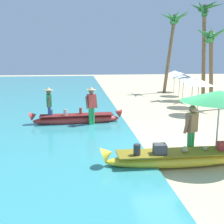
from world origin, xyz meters
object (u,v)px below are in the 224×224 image
at_px(boat_red_midground, 77,119).
at_px(person_vendor_hatted, 91,104).
at_px(person_tourist_customer, 191,129).
at_px(palm_tree_leaning_seaward, 205,24).
at_px(patio_umbrella_large, 220,96).
at_px(palm_tree_far_behind, 174,27).
at_px(boat_yellow_foreground, 176,158).
at_px(palm_tree_tall_inland, 211,42).
at_px(person_vendor_assistant, 49,103).

distance_m(boat_red_midground, person_vendor_hatted, 1.11).
bearing_deg(person_vendor_hatted, person_tourist_customer, -56.80).
bearing_deg(palm_tree_leaning_seaward, patio_umbrella_large, -112.16).
relative_size(palm_tree_leaning_seaward, palm_tree_far_behind, 1.02).
xyz_separation_m(boat_yellow_foreground, palm_tree_tall_inland, (6.46, 11.63, 3.85)).
xyz_separation_m(boat_red_midground, person_tourist_customer, (3.53, -4.76, 0.68)).
height_order(person_tourist_customer, palm_tree_far_behind, palm_tree_far_behind).
height_order(person_vendor_assistant, palm_tree_tall_inland, palm_tree_tall_inland).
distance_m(person_tourist_customer, palm_tree_tall_inland, 12.92).
bearing_deg(person_tourist_customer, person_vendor_assistant, 134.50).
bearing_deg(person_vendor_assistant, person_vendor_hatted, -14.38).
relative_size(person_tourist_customer, patio_umbrella_large, 0.74).
height_order(person_tourist_customer, patio_umbrella_large, patio_umbrella_large).
bearing_deg(patio_umbrella_large, boat_red_midground, 129.92).
xyz_separation_m(palm_tree_tall_inland, palm_tree_leaning_seaward, (-0.13, 0.94, 1.33)).
xyz_separation_m(patio_umbrella_large, palm_tree_tall_inland, (5.15, 11.37, 2.14)).
bearing_deg(patio_umbrella_large, palm_tree_tall_inland, 65.64).
bearing_deg(boat_yellow_foreground, palm_tree_tall_inland, 60.96).
bearing_deg(boat_yellow_foreground, palm_tree_leaning_seaward, 63.29).
xyz_separation_m(person_tourist_customer, patio_umbrella_large, (0.69, -0.28, 1.03)).
distance_m(boat_yellow_foreground, person_vendor_hatted, 5.44).
distance_m(boat_yellow_foreground, palm_tree_far_behind, 17.74).
bearing_deg(boat_yellow_foreground, person_vendor_assistant, 127.51).
relative_size(boat_red_midground, palm_tree_far_behind, 0.62).
relative_size(boat_yellow_foreground, patio_umbrella_large, 1.94).
xyz_separation_m(boat_red_midground, person_vendor_hatted, (0.68, -0.41, 0.77)).
distance_m(person_vendor_hatted, person_vendor_assistant, 1.97).
xyz_separation_m(person_tourist_customer, palm_tree_leaning_seaward, (5.70, 12.03, 4.49)).
bearing_deg(boat_red_midground, palm_tree_leaning_seaward, 38.20).
distance_m(person_vendor_hatted, person_tourist_customer, 5.21).
height_order(boat_yellow_foreground, patio_umbrella_large, patio_umbrella_large).
bearing_deg(person_tourist_customer, palm_tree_leaning_seaward, 64.65).
xyz_separation_m(boat_red_midground, palm_tree_far_behind, (8.11, 10.79, 5.33)).
xyz_separation_m(boat_yellow_foreground, person_vendor_assistant, (-4.14, 5.39, 0.76)).
distance_m(person_tourist_customer, person_vendor_assistant, 6.80).
relative_size(boat_red_midground, person_vendor_hatted, 2.38).
relative_size(palm_tree_tall_inland, palm_tree_far_behind, 0.75).
relative_size(person_vendor_hatted, person_vendor_assistant, 1.03).
height_order(person_vendor_hatted, patio_umbrella_large, patio_umbrella_large).
height_order(person_vendor_hatted, person_vendor_assistant, person_vendor_hatted).
bearing_deg(boat_yellow_foreground, person_vendor_hatted, 114.43).
relative_size(boat_red_midground, palm_tree_tall_inland, 0.83).
bearing_deg(person_tourist_customer, palm_tree_far_behind, 73.61).
bearing_deg(person_vendor_assistant, palm_tree_leaning_seaward, 34.46).
distance_m(boat_yellow_foreground, boat_red_midground, 6.05).
bearing_deg(palm_tree_tall_inland, boat_yellow_foreground, -119.04).
bearing_deg(person_vendor_hatted, palm_tree_far_behind, 56.44).
bearing_deg(person_vendor_assistant, palm_tree_tall_inland, 30.49).
bearing_deg(patio_umbrella_large, person_tourist_customer, 157.91).
relative_size(boat_red_midground, patio_umbrella_large, 1.89).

